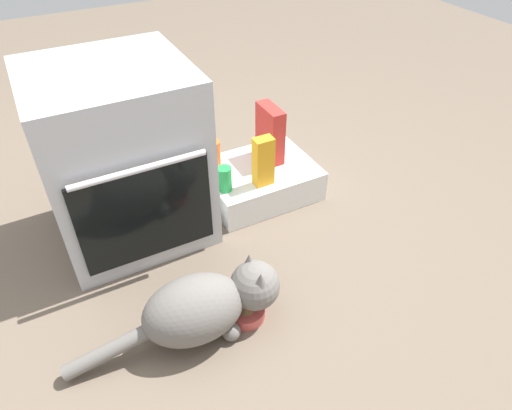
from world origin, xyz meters
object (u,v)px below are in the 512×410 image
Objects in this scene: oven at (122,157)px; cat at (206,305)px; pantry_cabinet at (259,180)px; soda_can at (225,179)px; food_bowl at (245,311)px; juice_carton at (263,161)px; cereal_box at (270,133)px; sauce_jar at (212,154)px.

oven reaches higher than cat.
pantry_cabinet is 4.50× the size of soda_can.
oven is 5.13× the size of food_bowl.
oven is 6.40× the size of soda_can.
juice_carton is at bearing -11.23° from soda_can.
cat is 2.84× the size of cereal_box.
cereal_box is at bearing 0.64° from oven.
cereal_box is at bearing -11.78° from sauce_jar.
food_bowl is at bearing -105.36° from sauce_jar.
cereal_box reaches higher than cat.
pantry_cabinet is 1.93× the size of cereal_box.
cat is 5.68× the size of sauce_jar.
juice_carton is (-0.05, -0.12, 0.20)m from pantry_cabinet.
pantry_cabinet is 0.78m from food_bowl.
sauce_jar is (0.21, 0.78, 0.20)m from food_bowl.
oven is at bearing -179.36° from cereal_box.
soda_can is at bearing -155.69° from cereal_box.
soda_can is 0.86× the size of sauce_jar.
sauce_jar is at bearing 150.25° from pantry_cabinet.
soda_can is at bearing 62.99° from cat.
cereal_box is 0.22m from juice_carton.
oven is 0.74m from cat.
food_bowl is 0.83m from sauce_jar.
pantry_cabinet is 0.27m from sauce_jar.
pantry_cabinet is 0.24m from cereal_box.
sauce_jar is at bearing 82.41° from soda_can.
oven is at bearing 107.22° from food_bowl.
cereal_box reaches higher than soda_can.
cat is at bearing -130.62° from pantry_cabinet.
juice_carton is at bearing -127.04° from cereal_box.
oven is at bearing 99.43° from cat.
juice_carton reaches higher than pantry_cabinet.
pantry_cabinet is 0.86m from cat.
sauce_jar is (0.36, 0.77, 0.09)m from cat.
cat is at bearing -120.64° from soda_can.
oven reaches higher than food_bowl.
food_bowl is (0.22, -0.71, -0.35)m from oven.
pantry_cabinet is at bearing 58.15° from food_bowl.
juice_carton is at bearing -16.12° from oven.
juice_carton is 2.00× the size of soda_can.
food_bowl is at bearing 0.00° from cat.
sauce_jar is (0.03, 0.20, 0.01)m from soda_can.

